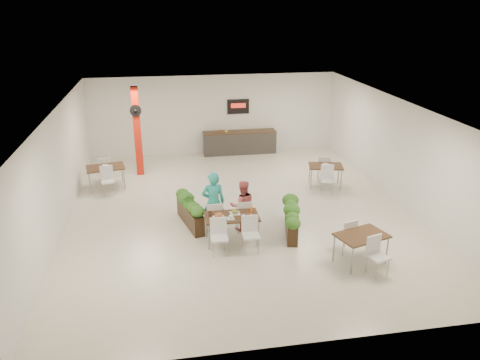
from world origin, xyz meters
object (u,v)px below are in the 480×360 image
Objects in this scene: side_table_c at (361,239)px; service_counter at (239,142)px; main_table at (231,220)px; side_table_b at (326,169)px; side_table_a at (106,170)px; diner_woman at (243,206)px; diner_man at (213,203)px; planter_right at (291,217)px; red_column at (137,131)px; planter_left at (190,209)px.

service_counter is at bearing 81.59° from side_table_c.
main_table and side_table_b have the same top height.
side_table_a is at bearing 119.79° from side_table_c.
service_counter is 6.96m from diner_woman.
side_table_a is (-3.59, 4.49, -0.00)m from main_table.
diner_man is 2.15m from planter_right.
service_counter is 1.73× the size of diner_man.
diner_man is at bearing 168.04° from planter_right.
red_column is 1.07× the size of service_counter.
main_table is (-1.50, -7.53, 0.14)m from service_counter.
side_table_b is (2.25, -4.16, 0.13)m from service_counter.
main_table is at bearing -172.66° from planter_right.
diner_woman reaches higher than side_table_c.
diner_man reaches higher than planter_right.
side_table_a is 7.43m from side_table_b.
diner_woman is at bearing 57.96° from main_table.
diner_man is 1.21× the size of diner_woman.
side_table_c is (2.91, -1.56, -0.01)m from main_table.
planter_right is at bearing -110.48° from side_table_b.
planter_left is (1.50, -4.48, -1.15)m from red_column.
side_table_a is at bearing -43.10° from diner_woman.
red_column is 9.08m from side_table_c.
diner_woman is (0.41, 0.65, 0.09)m from main_table.
side_table_b and side_table_c have the same top height.
diner_woman is (-1.09, -6.87, 0.23)m from service_counter.
side_table_b is at bearing -146.05° from diner_man.
side_table_c is (6.50, -6.05, -0.01)m from side_table_a.
main_table is 0.94× the size of diner_man.
service_counter is 7.14m from diner_man.
red_column is 4.56m from service_counter.
side_table_b is at bearing 24.71° from planter_left.
diner_woman is at bearing -59.82° from red_column.
planter_left is 4.21m from side_table_a.
side_table_b is (7.34, -1.13, -0.01)m from side_table_a.
service_counter reaches higher than diner_woman.
service_counter is at bearing 68.53° from planter_left.
red_column reaches higher than side_table_c.
red_column is 1.91× the size of side_table_b.
service_counter is 2.08× the size of diner_woman.
service_counter reaches higher than side_table_a.
red_column reaches higher than diner_man.
red_column is 4.86m from planter_left.
red_column is 1.92× the size of side_table_a.
service_counter is at bearing 20.79° from side_table_a.
main_table is 1.70m from planter_right.
diner_woman reaches higher than main_table.
service_counter reaches higher than side_table_c.
diner_woman is at bearing 121.22° from side_table_c.
diner_man is (-1.89, -6.87, 0.38)m from service_counter.
side_table_b is 5.00m from side_table_c.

